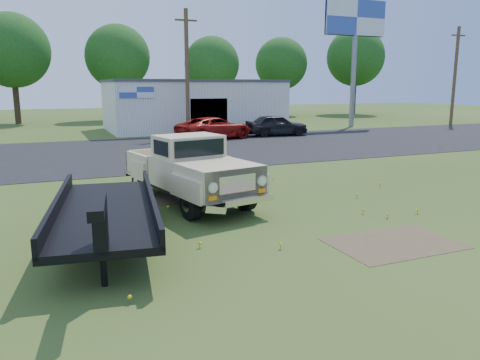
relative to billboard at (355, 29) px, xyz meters
name	(u,v)px	position (x,y,z in m)	size (l,w,h in m)	color
ground	(279,218)	(-20.00, -24.04, -8.54)	(140.00, 140.00, 0.00)	#344C18
asphalt_lot	(157,151)	(-20.00, -9.04, -8.54)	(90.00, 14.00, 0.02)	black
dirt_patch_a	(394,243)	(-18.50, -27.04, -8.54)	(3.00, 2.00, 0.01)	brown
dirt_patch_b	(177,198)	(-22.00, -20.54, -8.54)	(2.20, 1.60, 0.01)	brown
commercial_building	(193,105)	(-14.00, 2.95, -6.44)	(14.20, 8.20, 4.15)	#B8B8B4
billboard	(355,29)	(0.00, 0.00, 0.00)	(6.10, 0.45, 11.05)	slate
utility_pole_mid	(187,72)	(-16.00, -2.04, -3.93)	(1.60, 0.30, 9.00)	#4E3424
utility_pole_east	(455,75)	(10.00, -2.04, -3.93)	(1.60, 0.30, 9.00)	#4E3424
treeline_c	(12,51)	(-28.00, 15.46, -1.60)	(7.04, 7.04, 10.47)	#362618
treeline_d	(118,57)	(-18.00, 16.46, -1.92)	(6.72, 6.72, 10.00)	#362618
treeline_e	(212,64)	(-8.00, 14.96, -2.55)	(6.08, 6.08, 9.04)	#362618
treeline_f	(281,64)	(2.00, 17.46, -2.24)	(6.40, 6.40, 9.52)	#362618
treeline_g	(356,57)	(12.00, 15.96, -1.29)	(7.36, 7.36, 10.95)	#362618
vintage_pickup_truck	(189,169)	(-21.79, -21.26, -7.45)	(2.32, 5.97, 2.17)	tan
flatbed_trailer	(106,205)	(-24.76, -24.30, -7.62)	(2.23, 6.69, 1.83)	black
red_pickup	(214,128)	(-14.90, -4.65, -7.78)	(2.52, 5.47, 1.52)	maroon
dark_sedan	(276,125)	(-9.89, -4.35, -7.75)	(1.85, 4.61, 1.57)	black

